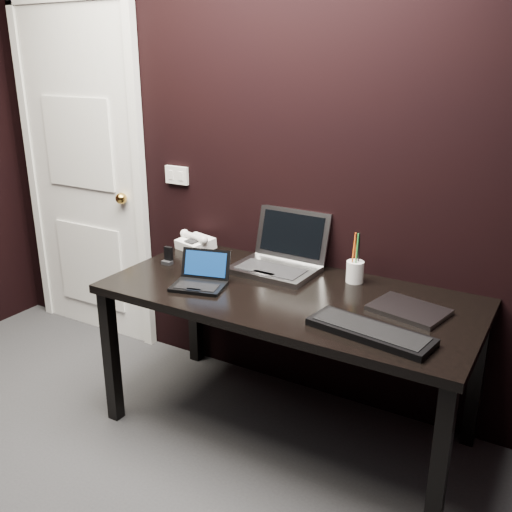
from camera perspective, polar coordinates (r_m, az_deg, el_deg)
The scene contains 11 objects.
wall_back at distance 2.93m, azimuth 1.84°, elevation 10.40°, with size 4.00×4.00×0.00m, color black.
door at distance 3.78m, azimuth -16.82°, elevation 7.68°, with size 0.99×0.10×2.14m.
wall_switch at distance 3.29m, azimuth -7.93°, elevation 8.01°, with size 0.15×0.02×0.10m.
desk at distance 2.64m, azimuth 3.26°, elevation -5.17°, with size 1.70×0.80×0.74m.
netbook at distance 2.67m, azimuth -5.58°, elevation -2.38°, with size 0.28×0.27×0.15m.
silver_laptop at distance 2.85m, azimuth 2.34°, elevation -0.36°, with size 0.42×0.38×0.28m.
ext_keyboard at distance 2.25m, azimuth 11.35°, elevation -7.41°, with size 0.51×0.24×0.03m.
closed_laptop at distance 2.48m, azimuth 15.03°, elevation -5.22°, with size 0.34×0.28×0.02m.
desk_phone at distance 3.18m, azimuth -6.10°, elevation 1.36°, with size 0.22×0.20×0.11m.
mobile_phone at distance 2.97m, azimuth -8.78°, elevation -0.15°, with size 0.05×0.04×0.09m.
pen_cup at distance 2.73m, azimuth 9.87°, elevation -1.47°, with size 0.11×0.11×0.24m.
Camera 1 is at (1.38, -0.74, 1.75)m, focal length 40.00 mm.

